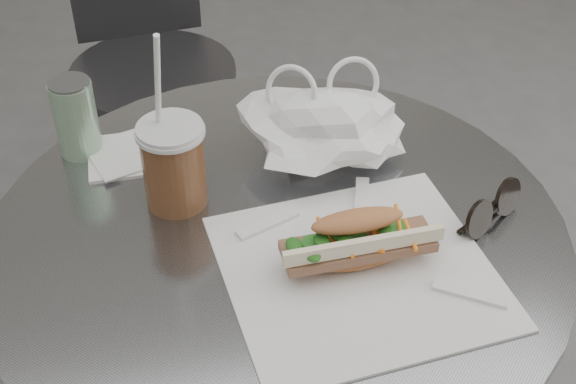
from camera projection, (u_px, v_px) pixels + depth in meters
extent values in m
cylinder|color=slate|center=(276.00, 234.00, 1.05)|extent=(0.76, 0.76, 0.02)
cylinder|color=#313134|center=(171.00, 218.00, 2.16)|extent=(0.35, 0.35, 0.02)
cylinder|color=#313134|center=(163.00, 152.00, 2.02)|extent=(0.06, 0.06, 0.46)
cylinder|color=#313134|center=(153.00, 73.00, 1.88)|extent=(0.39, 0.39, 0.02)
cube|color=white|center=(358.00, 271.00, 0.98)|extent=(0.34, 0.32, 0.00)
ellipsoid|color=#B06D42|center=(357.00, 257.00, 0.98)|extent=(0.23, 0.08, 0.02)
cube|color=brown|center=(358.00, 246.00, 0.97)|extent=(0.19, 0.06, 0.01)
ellipsoid|color=#B06D42|center=(357.00, 225.00, 0.96)|extent=(0.23, 0.08, 0.04)
cylinder|color=brown|center=(174.00, 168.00, 1.05)|extent=(0.08, 0.08, 0.11)
cylinder|color=silver|center=(170.00, 130.00, 1.01)|extent=(0.09, 0.09, 0.01)
cylinder|color=white|center=(158.00, 101.00, 0.99)|extent=(0.02, 0.06, 0.21)
cylinder|color=black|center=(479.00, 220.00, 1.02)|extent=(0.05, 0.04, 0.05)
cylinder|color=black|center=(508.00, 197.00, 1.05)|extent=(0.05, 0.04, 0.05)
cube|color=black|center=(493.00, 212.00, 1.04)|extent=(0.02, 0.01, 0.01)
cube|color=white|center=(127.00, 155.00, 1.16)|extent=(0.11, 0.11, 0.01)
cube|color=white|center=(126.00, 153.00, 1.16)|extent=(0.12, 0.12, 0.00)
cylinder|color=#60A56A|center=(76.00, 118.00, 1.14)|extent=(0.06, 0.06, 0.11)
cylinder|color=slate|center=(69.00, 83.00, 1.10)|extent=(0.06, 0.06, 0.00)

